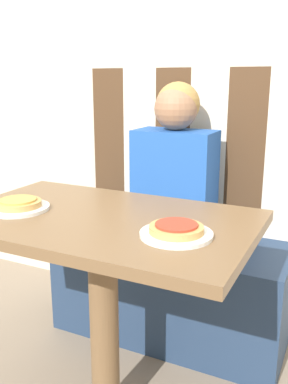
{
  "coord_description": "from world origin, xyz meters",
  "views": [
    {
      "loc": [
        0.7,
        -1.11,
        1.2
      ],
      "look_at": [
        0.0,
        0.31,
        0.78
      ],
      "focal_mm": 40.0,
      "sensor_mm": 36.0,
      "label": 1
    }
  ],
  "objects_px": {
    "plate_left": "(18,208)",
    "pizza_left": "(18,203)",
    "person": "(175,164)",
    "plate_right": "(176,234)",
    "pizza_right": "(176,228)"
  },
  "relations": [
    {
      "from": "person",
      "to": "plate_right",
      "type": "bearing_deg",
      "value": -67.65
    },
    {
      "from": "pizza_right",
      "to": "plate_right",
      "type": "bearing_deg",
      "value": 0.0
    },
    {
      "from": "person",
      "to": "pizza_left",
      "type": "xyz_separation_m",
      "value": [
        -0.28,
        -0.69,
        -0.04
      ]
    },
    {
      "from": "plate_left",
      "to": "pizza_left",
      "type": "bearing_deg",
      "value": 0.0
    },
    {
      "from": "person",
      "to": "pizza_left",
      "type": "relative_size",
      "value": 4.59
    },
    {
      "from": "plate_right",
      "to": "person",
      "type": "bearing_deg",
      "value": 112.35
    },
    {
      "from": "person",
      "to": "plate_left",
      "type": "xyz_separation_m",
      "value": [
        -0.28,
        -0.69,
        -0.05
      ]
    },
    {
      "from": "pizza_left",
      "to": "plate_right",
      "type": "bearing_deg",
      "value": 0.0
    },
    {
      "from": "plate_right",
      "to": "pizza_left",
      "type": "distance_m",
      "value": 0.57
    },
    {
      "from": "plate_left",
      "to": "pizza_left",
      "type": "relative_size",
      "value": 1.34
    },
    {
      "from": "plate_right",
      "to": "pizza_right",
      "type": "xyz_separation_m",
      "value": [
        0.0,
        0.0,
        0.02
      ]
    },
    {
      "from": "pizza_right",
      "to": "plate_left",
      "type": "bearing_deg",
      "value": 180.0
    },
    {
      "from": "person",
      "to": "plate_left",
      "type": "bearing_deg",
      "value": -112.35
    },
    {
      "from": "person",
      "to": "plate_right",
      "type": "distance_m",
      "value": 0.75
    },
    {
      "from": "plate_left",
      "to": "pizza_left",
      "type": "distance_m",
      "value": 0.02
    }
  ]
}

